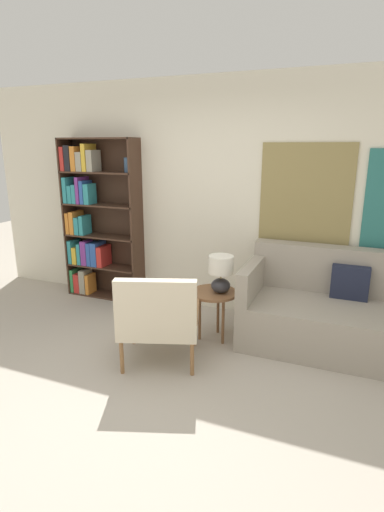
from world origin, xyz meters
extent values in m
plane|color=#B2A899|center=(0.00, 0.00, 0.00)|extent=(14.00, 14.00, 0.00)
cube|color=silver|center=(0.00, 2.03, 1.35)|extent=(6.40, 0.06, 2.70)
cube|color=olive|center=(0.99, 1.99, 1.43)|extent=(0.96, 0.02, 1.10)
cube|color=#422B1E|center=(-1.99, 1.85, 1.02)|extent=(0.02, 0.30, 2.04)
cube|color=#422B1E|center=(-0.98, 1.85, 1.02)|extent=(0.02, 0.30, 2.04)
cube|color=#422B1E|center=(-1.48, 1.85, 2.03)|extent=(1.03, 0.30, 0.02)
cube|color=#422B1E|center=(-1.48, 1.85, 0.01)|extent=(1.03, 0.30, 0.02)
cube|color=#422B1E|center=(-1.48, 2.00, 1.02)|extent=(1.03, 0.01, 2.04)
cube|color=#422B1E|center=(-1.48, 1.85, 0.41)|extent=(1.03, 0.30, 0.02)
cube|color=#338C4C|center=(-1.95, 1.83, 0.18)|extent=(0.05, 0.24, 0.31)
cube|color=red|center=(-1.87, 1.84, 0.15)|extent=(0.08, 0.25, 0.26)
cube|color=gray|center=(-1.78, 1.81, 0.18)|extent=(0.09, 0.20, 0.32)
cube|color=orange|center=(-1.70, 1.80, 0.15)|extent=(0.05, 0.18, 0.27)
cube|color=#422B1E|center=(-1.48, 1.85, 0.82)|extent=(1.03, 0.30, 0.02)
cube|color=teal|center=(-1.94, 1.82, 0.58)|extent=(0.05, 0.23, 0.31)
cube|color=gold|center=(-1.87, 1.82, 0.54)|extent=(0.07, 0.23, 0.22)
cube|color=teal|center=(-1.80, 1.82, 0.56)|extent=(0.05, 0.22, 0.28)
cube|color=#7A338C|center=(-1.72, 1.80, 0.59)|extent=(0.08, 0.18, 0.32)
cube|color=#2D56A8|center=(-1.65, 1.81, 0.58)|extent=(0.06, 0.20, 0.30)
cube|color=#2D56A8|center=(-1.57, 1.83, 0.58)|extent=(0.09, 0.25, 0.31)
cube|color=red|center=(-1.48, 1.83, 0.56)|extent=(0.07, 0.24, 0.27)
cube|color=#422B1E|center=(-1.48, 1.85, 1.22)|extent=(1.03, 0.30, 0.02)
cube|color=orange|center=(-1.94, 1.80, 0.97)|extent=(0.05, 0.17, 0.27)
cube|color=orange|center=(-1.88, 1.83, 0.97)|extent=(0.06, 0.24, 0.29)
cube|color=teal|center=(-1.80, 1.82, 0.94)|extent=(0.07, 0.22, 0.22)
cube|color=teal|center=(-1.73, 1.81, 0.95)|extent=(0.06, 0.20, 0.25)
cube|color=#422B1E|center=(-1.48, 1.85, 1.63)|extent=(1.03, 0.30, 0.02)
cube|color=teal|center=(-1.94, 1.81, 1.40)|extent=(0.06, 0.21, 0.33)
cube|color=teal|center=(-1.87, 1.80, 1.35)|extent=(0.06, 0.18, 0.23)
cube|color=teal|center=(-1.81, 1.83, 1.35)|extent=(0.06, 0.23, 0.24)
cube|color=#7A338C|center=(-1.75, 1.83, 1.40)|extent=(0.05, 0.24, 0.33)
cube|color=#2D56A8|center=(-1.69, 1.82, 1.38)|extent=(0.05, 0.22, 0.29)
cube|color=teal|center=(-1.61, 1.80, 1.36)|extent=(0.07, 0.18, 0.25)
cube|color=red|center=(-1.94, 1.84, 1.78)|extent=(0.06, 0.25, 0.30)
cube|color=black|center=(-1.86, 1.80, 1.79)|extent=(0.08, 0.18, 0.31)
cube|color=orange|center=(-1.78, 1.82, 1.79)|extent=(0.07, 0.23, 0.30)
cube|color=gray|center=(-1.69, 1.81, 1.75)|extent=(0.08, 0.21, 0.23)
cube|color=gold|center=(-1.62, 1.83, 1.80)|extent=(0.06, 0.25, 0.33)
cube|color=gray|center=(-1.53, 1.81, 1.77)|extent=(0.08, 0.20, 0.26)
cylinder|color=#334C6B|center=(-1.06, 1.85, 1.72)|extent=(0.11, 0.11, 0.17)
cylinder|color=olive|center=(0.13, 1.01, 0.16)|extent=(0.04, 0.04, 0.32)
cylinder|color=olive|center=(-0.46, 0.80, 0.16)|extent=(0.04, 0.04, 0.32)
cylinder|color=olive|center=(0.31, 0.49, 0.16)|extent=(0.04, 0.04, 0.32)
cylinder|color=olive|center=(-0.28, 0.28, 0.16)|extent=(0.04, 0.04, 0.32)
cube|color=beige|center=(-0.08, 0.64, 0.36)|extent=(0.87, 0.83, 0.08)
cube|color=beige|center=(0.01, 0.40, 0.63)|extent=(0.69, 0.33, 0.48)
cube|color=olive|center=(0.24, 0.75, 0.50)|extent=(0.24, 0.55, 0.04)
cube|color=olive|center=(-0.39, 0.54, 0.50)|extent=(0.24, 0.55, 0.04)
cube|color=#9E9384|center=(1.52, 1.48, 0.23)|extent=(1.99, 0.94, 0.46)
cube|color=#9E9384|center=(1.52, 1.85, 0.70)|extent=(1.99, 0.20, 0.49)
cube|color=#9E9384|center=(0.59, 1.48, 0.63)|extent=(0.12, 0.94, 0.34)
cube|color=#1E2338|center=(1.52, 1.70, 0.63)|extent=(0.36, 0.12, 0.34)
cylinder|color=brown|center=(0.25, 1.21, 0.51)|extent=(0.48, 0.48, 0.02)
cylinder|color=brown|center=(0.25, 1.36, 0.25)|extent=(0.03, 0.03, 0.49)
cylinder|color=brown|center=(0.13, 1.14, 0.25)|extent=(0.03, 0.03, 0.49)
cylinder|color=brown|center=(0.38, 1.14, 0.25)|extent=(0.03, 0.03, 0.49)
ellipsoid|color=#2D2D33|center=(0.32, 1.22, 0.59)|extent=(0.19, 0.19, 0.15)
cylinder|color=tan|center=(0.32, 1.22, 0.69)|extent=(0.02, 0.02, 0.06)
cylinder|color=white|center=(0.32, 1.22, 0.81)|extent=(0.25, 0.25, 0.18)
camera|label=1|loc=(1.47, -2.39, 1.95)|focal=28.00mm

